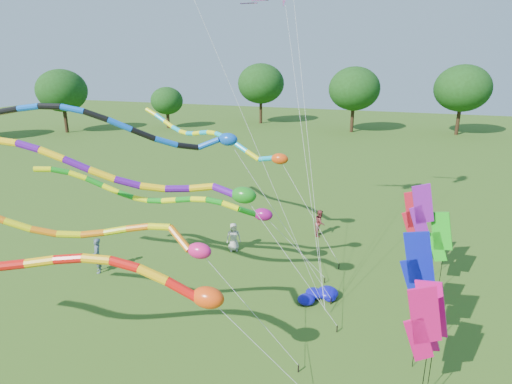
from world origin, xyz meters
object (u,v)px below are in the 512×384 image
(tube_kite_red, at_px, (48,269))
(person_b, at_px, (97,256))
(person_c, at_px, (320,223))
(blue_nylon_heap, at_px, (324,299))
(tube_kite_orange, at_px, (77,227))
(person_a, at_px, (234,237))

(tube_kite_red, distance_m, person_b, 9.16)
(person_c, bearing_deg, person_b, 125.79)
(blue_nylon_heap, xyz_separation_m, person_b, (-11.40, -0.92, 0.70))
(tube_kite_red, bearing_deg, tube_kite_orange, 86.18)
(tube_kite_orange, xyz_separation_m, person_a, (1.45, 10.05, -4.29))
(person_a, xyz_separation_m, person_c, (4.18, 3.77, -0.00))
(person_a, height_order, person_b, person_b)
(person_b, distance_m, person_c, 12.87)
(tube_kite_orange, relative_size, blue_nylon_heap, 11.13)
(tube_kite_orange, height_order, person_c, tube_kite_orange)
(blue_nylon_heap, bearing_deg, person_c, 102.68)
(person_b, relative_size, person_c, 1.12)
(tube_kite_orange, bearing_deg, person_a, 69.51)
(tube_kite_red, height_order, blue_nylon_heap, tube_kite_red)
(tube_kite_red, relative_size, blue_nylon_heap, 11.98)
(person_c, bearing_deg, tube_kite_red, 156.25)
(person_a, bearing_deg, blue_nylon_heap, -61.52)
(tube_kite_orange, xyz_separation_m, person_c, (5.62, 13.82, -4.29))
(person_a, xyz_separation_m, person_b, (-5.53, -4.67, 0.10))
(person_c, bearing_deg, blue_nylon_heap, -172.53)
(person_c, bearing_deg, tube_kite_orange, 152.65)
(tube_kite_red, height_order, tube_kite_orange, tube_kite_orange)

